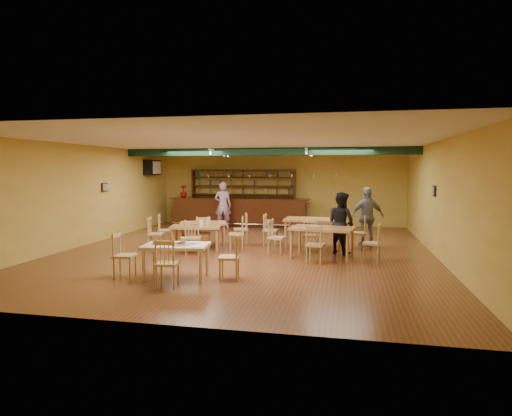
% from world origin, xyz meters
% --- Properties ---
extents(floor, '(12.00, 12.00, 0.00)m').
position_xyz_m(floor, '(0.00, 0.00, 0.00)').
color(floor, brown).
rests_on(floor, ground).
extents(ceiling_beam, '(10.00, 0.30, 0.25)m').
position_xyz_m(ceiling_beam, '(0.00, 2.80, 2.87)').
color(ceiling_beam, black).
rests_on(ceiling_beam, ceiling).
extents(track_rail_left, '(0.05, 2.50, 0.05)m').
position_xyz_m(track_rail_left, '(-1.80, 3.40, 2.94)').
color(track_rail_left, silver).
rests_on(track_rail_left, ceiling).
extents(track_rail_right, '(0.05, 2.50, 0.05)m').
position_xyz_m(track_rail_right, '(1.40, 3.40, 2.94)').
color(track_rail_right, silver).
rests_on(track_rail_right, ceiling).
extents(ac_unit, '(0.34, 0.70, 0.48)m').
position_xyz_m(ac_unit, '(-4.80, 4.20, 2.35)').
color(ac_unit, silver).
rests_on(ac_unit, wall_left).
extents(picture_left, '(0.04, 0.34, 0.28)m').
position_xyz_m(picture_left, '(-4.97, 1.00, 1.70)').
color(picture_left, black).
rests_on(picture_left, wall_left).
extents(picture_right, '(0.04, 0.34, 0.28)m').
position_xyz_m(picture_right, '(4.97, 0.50, 1.70)').
color(picture_right, black).
rests_on(picture_right, wall_right).
extents(bar_counter, '(5.64, 0.85, 1.13)m').
position_xyz_m(bar_counter, '(-1.52, 5.15, 0.56)').
color(bar_counter, '#371A0B').
rests_on(bar_counter, ground).
extents(back_bar_hutch, '(4.36, 0.40, 2.28)m').
position_xyz_m(back_bar_hutch, '(-1.52, 5.78, 1.14)').
color(back_bar_hutch, '#371A0B').
rests_on(back_bar_hutch, ground).
extents(poinsettia, '(0.36, 0.36, 0.50)m').
position_xyz_m(poinsettia, '(-3.89, 5.15, 1.38)').
color(poinsettia, maroon).
rests_on(poinsettia, bar_counter).
extents(dining_table_a, '(1.56, 1.22, 0.69)m').
position_xyz_m(dining_table_a, '(-1.52, 0.65, 0.34)').
color(dining_table_a, '#9F6538').
rests_on(dining_table_a, ground).
extents(dining_table_b, '(1.69, 1.04, 0.84)m').
position_xyz_m(dining_table_b, '(1.77, 0.96, 0.42)').
color(dining_table_b, '#9F6538').
rests_on(dining_table_b, ground).
extents(dining_table_c, '(1.53, 1.11, 0.69)m').
position_xyz_m(dining_table_c, '(-1.44, -0.21, 0.35)').
color(dining_table_c, '#9F6538').
rests_on(dining_table_c, ground).
extents(dining_table_d, '(1.72, 1.20, 0.79)m').
position_xyz_m(dining_table_d, '(2.11, -0.59, 0.40)').
color(dining_table_d, '#9F6538').
rests_on(dining_table_d, ground).
extents(near_table, '(1.42, 1.01, 0.71)m').
position_xyz_m(near_table, '(-0.76, -3.34, 0.36)').
color(near_table, beige).
rests_on(near_table, ground).
extents(pizza_tray, '(0.42, 0.42, 0.01)m').
position_xyz_m(pizza_tray, '(-0.66, -3.34, 0.72)').
color(pizza_tray, silver).
rests_on(pizza_tray, near_table).
extents(parmesan_shaker, '(0.08, 0.08, 0.11)m').
position_xyz_m(parmesan_shaker, '(-1.19, -3.48, 0.77)').
color(parmesan_shaker, '#EAE5C6').
rests_on(parmesan_shaker, near_table).
extents(napkin_stack, '(0.21, 0.16, 0.03)m').
position_xyz_m(napkin_stack, '(-0.43, -3.15, 0.73)').
color(napkin_stack, white).
rests_on(napkin_stack, near_table).
extents(pizza_server, '(0.33, 0.13, 0.00)m').
position_xyz_m(pizza_server, '(-0.52, -3.29, 0.73)').
color(pizza_server, silver).
rests_on(pizza_server, pizza_tray).
extents(side_plate, '(0.25, 0.25, 0.01)m').
position_xyz_m(side_plate, '(-0.24, -3.53, 0.72)').
color(side_plate, white).
rests_on(side_plate, near_table).
extents(patron_bar, '(0.72, 0.53, 1.80)m').
position_xyz_m(patron_bar, '(-1.96, 4.33, 0.90)').
color(patron_bar, '#9E51B0').
rests_on(patron_bar, ground).
extents(patron_right_a, '(1.02, 1.01, 1.67)m').
position_xyz_m(patron_right_a, '(2.57, 0.16, 0.83)').
color(patron_right_a, black).
rests_on(patron_right_a, ground).
extents(patron_right_b, '(1.11, 0.77, 1.75)m').
position_xyz_m(patron_right_b, '(3.31, 1.41, 0.88)').
color(patron_right_b, gray).
rests_on(patron_right_b, ground).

